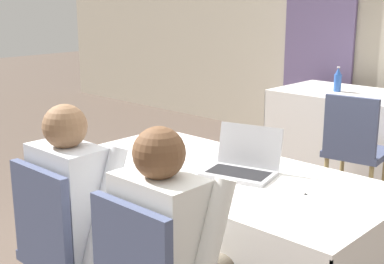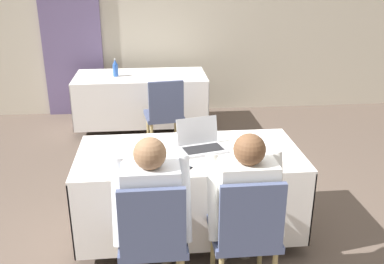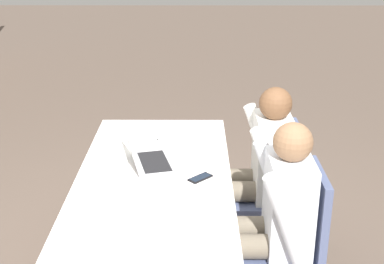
{
  "view_description": "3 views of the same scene",
  "coord_description": "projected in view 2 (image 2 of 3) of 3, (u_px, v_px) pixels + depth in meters",
  "views": [
    {
      "loc": [
        1.68,
        -2.0,
        1.62
      ],
      "look_at": [
        0.0,
        -0.21,
        1.0
      ],
      "focal_mm": 50.0,
      "sensor_mm": 36.0,
      "label": 1
    },
    {
      "loc": [
        -0.28,
        -3.06,
        2.1
      ],
      "look_at": [
        0.0,
        -0.21,
        1.0
      ],
      "focal_mm": 40.0,
      "sensor_mm": 36.0,
      "label": 2
    },
    {
      "loc": [
        -2.74,
        -0.23,
        2.07
      ],
      "look_at": [
        0.0,
        -0.21,
        1.0
      ],
      "focal_mm": 50.0,
      "sensor_mm": 36.0,
      "label": 3
    }
  ],
  "objects": [
    {
      "name": "paper_centre_table",
      "position": [
        217.0,
        139.0,
        3.59
      ],
      "size": [
        0.24,
        0.32,
        0.0
      ],
      "rotation": [
        0.0,
        0.0,
        -0.11
      ],
      "color": "white",
      "rests_on": "conference_table_near"
    },
    {
      "name": "chair_near_left",
      "position": [
        153.0,
        236.0,
        2.72
      ],
      "size": [
        0.44,
        0.44,
        0.9
      ],
      "rotation": [
        0.0,
        0.0,
        3.14
      ],
      "color": "tan",
      "rests_on": "ground_plane"
    },
    {
      "name": "person_checkered_shirt",
      "position": [
        152.0,
        206.0,
        2.76
      ],
      "size": [
        0.5,
        0.52,
        1.16
      ],
      "rotation": [
        0.0,
        0.0,
        3.14
      ],
      "color": "#665B4C",
      "rests_on": "ground_plane"
    },
    {
      "name": "conference_table_far",
      "position": [
        141.0,
        88.0,
        5.81
      ],
      "size": [
        1.75,
        0.87,
        0.75
      ],
      "color": "white",
      "rests_on": "ground_plane"
    },
    {
      "name": "chair_near_right",
      "position": [
        246.0,
        231.0,
        2.78
      ],
      "size": [
        0.44,
        0.44,
        0.9
      ],
      "rotation": [
        0.0,
        0.0,
        3.14
      ],
      "color": "tan",
      "rests_on": "ground_plane"
    },
    {
      "name": "chair_far_spare",
      "position": [
        165.0,
        112.0,
        5.06
      ],
      "size": [
        0.49,
        0.49,
        0.9
      ],
      "rotation": [
        0.0,
        0.0,
        3.27
      ],
      "color": "tan",
      "rests_on": "ground_plane"
    },
    {
      "name": "wall_back",
      "position": [
        168.0,
        22.0,
        6.28
      ],
      "size": [
        12.0,
        0.06,
        2.7
      ],
      "color": "beige",
      "rests_on": "ground_plane"
    },
    {
      "name": "person_white_shirt",
      "position": [
        244.0,
        201.0,
        2.82
      ],
      "size": [
        0.5,
        0.52,
        1.16
      ],
      "rotation": [
        0.0,
        0.0,
        3.14
      ],
      "color": "#665B4C",
      "rests_on": "ground_plane"
    },
    {
      "name": "laptop",
      "position": [
        201.0,
        144.0,
        3.39
      ],
      "size": [
        0.4,
        0.35,
        0.23
      ],
      "rotation": [
        0.0,
        0.0,
        0.25
      ],
      "color": "#B7B7BC",
      "rests_on": "conference_table_near"
    },
    {
      "name": "paper_left_edge",
      "position": [
        251.0,
        141.0,
        3.57
      ],
      "size": [
        0.3,
        0.35,
        0.0
      ],
      "rotation": [
        0.0,
        0.0,
        0.36
      ],
      "color": "white",
      "rests_on": "conference_table_near"
    },
    {
      "name": "curtain_panel",
      "position": [
        70.0,
        25.0,
        6.1
      ],
      "size": [
        0.85,
        0.04,
        2.65
      ],
      "color": "slate",
      "rests_on": "ground_plane"
    },
    {
      "name": "conference_table_near",
      "position": [
        189.0,
        172.0,
        3.41
      ],
      "size": [
        1.75,
        0.87,
        0.75
      ],
      "color": "white",
      "rests_on": "ground_plane"
    },
    {
      "name": "paper_beside_laptop",
      "position": [
        238.0,
        154.0,
        3.31
      ],
      "size": [
        0.32,
        0.36,
        0.0
      ],
      "rotation": [
        0.0,
        0.0,
        -0.49
      ],
      "color": "white",
      "rests_on": "conference_table_near"
    },
    {
      "name": "cell_phone",
      "position": [
        183.0,
        166.0,
        3.1
      ],
      "size": [
        0.14,
        0.14,
        0.01
      ],
      "rotation": [
        0.0,
        0.0,
        0.77
      ],
      "color": "black",
      "rests_on": "conference_table_near"
    },
    {
      "name": "ground_plane",
      "position": [
        189.0,
        232.0,
        3.62
      ],
      "size": [
        24.0,
        24.0,
        0.0
      ],
      "primitive_type": "plane",
      "color": "brown"
    },
    {
      "name": "water_bottle",
      "position": [
        115.0,
        68.0,
        5.64
      ],
      "size": [
        0.07,
        0.07,
        0.23
      ],
      "color": "#2D5BB7",
      "rests_on": "conference_table_far"
    }
  ]
}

